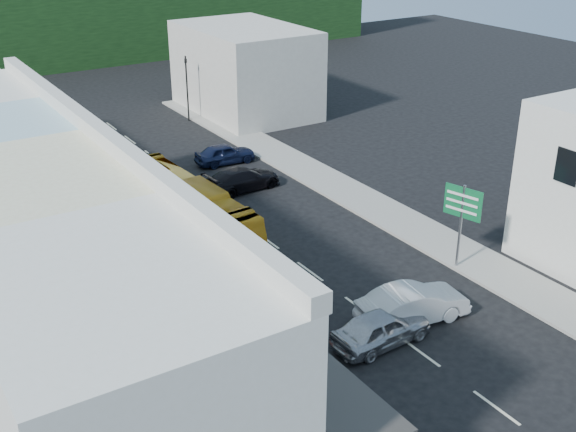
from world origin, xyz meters
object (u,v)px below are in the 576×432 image
(car_silver, at_px, (381,329))
(pedestrian_left, at_px, (186,301))
(traffic_signal, at_px, (187,89))
(bus, at_px, (185,212))
(car_red, at_px, (271,293))
(direction_sign, at_px, (460,228))
(car_white, at_px, (413,307))

(car_silver, height_order, pedestrian_left, pedestrian_left)
(traffic_signal, bearing_deg, bus, 68.07)
(bus, bearing_deg, car_silver, -82.46)
(bus, bearing_deg, car_red, -91.74)
(car_red, relative_size, pedestrian_left, 2.71)
(bus, height_order, car_red, bus)
(pedestrian_left, xyz_separation_m, traffic_signal, (12.75, 26.97, 1.61))
(car_red, relative_size, traffic_signal, 0.88)
(pedestrian_left, xyz_separation_m, direction_sign, (13.21, -2.67, 1.19))
(car_silver, height_order, car_red, same)
(direction_sign, xyz_separation_m, traffic_signal, (-0.47, 29.64, 0.42))
(bus, relative_size, traffic_signal, 2.23)
(pedestrian_left, bearing_deg, car_white, -142.20)
(pedestrian_left, bearing_deg, bus, -44.88)
(car_white, bearing_deg, car_silver, 112.87)
(car_white, bearing_deg, traffic_signal, -0.47)
(bus, distance_m, direction_sign, 14.09)
(car_silver, bearing_deg, direction_sign, -69.14)
(car_white, bearing_deg, car_red, 54.87)
(car_silver, height_order, car_white, same)
(car_white, xyz_separation_m, direction_sign, (5.01, 2.46, 1.49))
(car_white, bearing_deg, direction_sign, -56.23)
(car_red, xyz_separation_m, pedestrian_left, (-3.67, 0.94, 0.30))
(bus, height_order, pedestrian_left, bus)
(car_silver, relative_size, traffic_signal, 0.84)
(car_white, height_order, car_red, same)
(bus, height_order, direction_sign, direction_sign)
(car_silver, bearing_deg, pedestrian_left, 43.96)
(bus, xyz_separation_m, car_silver, (2.53, -13.20, -0.85))
(car_red, xyz_separation_m, traffic_signal, (9.08, 27.91, 1.91))
(bus, relative_size, car_silver, 2.64)
(car_red, bearing_deg, pedestrian_left, 75.56)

